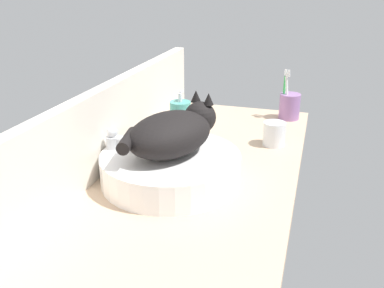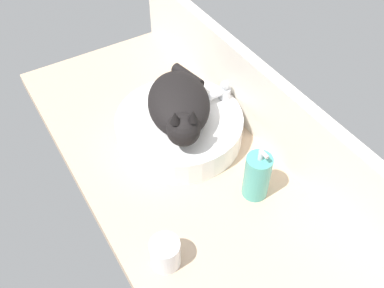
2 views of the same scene
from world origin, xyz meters
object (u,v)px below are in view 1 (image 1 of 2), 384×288
(toothbrush_cup, at_px, (289,106))
(water_glass, at_px, (274,135))
(cat, at_px, (173,132))
(faucet, at_px, (118,150))
(soap_dispenser, at_px, (180,121))
(sink_basin, at_px, (171,168))

(toothbrush_cup, height_order, water_glass, toothbrush_cup)
(cat, xyz_separation_m, faucet, (-0.02, 0.15, -0.06))
(soap_dispenser, height_order, water_glass, soap_dispenser)
(cat, distance_m, toothbrush_cup, 0.66)
(cat, xyz_separation_m, toothbrush_cup, (0.60, -0.25, -0.08))
(sink_basin, height_order, soap_dispenser, soap_dispenser)
(sink_basin, relative_size, soap_dispenser, 2.20)
(soap_dispenser, distance_m, toothbrush_cup, 0.46)
(faucet, height_order, soap_dispenser, soap_dispenser)
(faucet, xyz_separation_m, water_glass, (0.34, -0.38, -0.04))
(toothbrush_cup, bearing_deg, soap_dispenser, 136.58)
(sink_basin, distance_m, soap_dispenser, 0.29)
(cat, height_order, water_glass, cat)
(sink_basin, xyz_separation_m, soap_dispenser, (0.28, 0.06, 0.03))
(sink_basin, relative_size, water_glass, 4.81)
(cat, distance_m, soap_dispenser, 0.28)
(sink_basin, xyz_separation_m, water_glass, (0.33, -0.23, -0.01))
(water_glass, bearing_deg, sink_basin, 145.29)
(faucet, bearing_deg, water_glass, -48.13)
(soap_dispenser, xyz_separation_m, water_glass, (0.05, -0.30, -0.03))
(cat, relative_size, water_glass, 3.96)
(sink_basin, distance_m, toothbrush_cup, 0.67)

